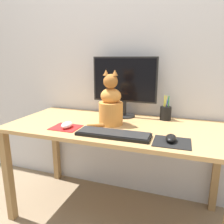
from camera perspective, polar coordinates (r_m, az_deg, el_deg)
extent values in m
plane|color=#847056|center=(1.83, 0.83, -24.93)|extent=(12.00, 12.00, 0.00)
cube|color=silver|center=(1.78, 4.89, 17.21)|extent=(7.00, 0.04, 2.50)
cube|color=tan|center=(1.49, 0.93, -3.88)|extent=(1.47, 0.67, 0.02)
cube|color=olive|center=(1.75, -25.47, -14.99)|extent=(0.05, 0.05, 0.68)
cube|color=olive|center=(2.16, -14.46, -8.50)|extent=(0.05, 0.05, 0.68)
cube|color=olive|center=(1.85, 25.58, -13.45)|extent=(0.05, 0.05, 0.68)
cylinder|color=black|center=(1.71, 3.15, -0.96)|extent=(0.17, 0.17, 0.01)
cylinder|color=black|center=(1.70, 3.18, 0.96)|extent=(0.04, 0.04, 0.11)
cube|color=black|center=(1.66, 3.28, 8.45)|extent=(0.50, 0.02, 0.34)
cube|color=black|center=(1.65, 3.18, 8.42)|extent=(0.47, 0.00, 0.31)
cube|color=black|center=(1.29, 0.35, -5.87)|extent=(0.44, 0.14, 0.02)
cube|color=black|center=(1.28, 0.35, -5.37)|extent=(0.42, 0.13, 0.01)
cube|color=red|center=(1.47, -11.97, -3.95)|extent=(0.18, 0.16, 0.00)
cube|color=black|center=(1.23, 15.39, -7.62)|extent=(0.20, 0.18, 0.00)
ellipsoid|color=white|center=(1.45, -11.68, -3.30)|extent=(0.06, 0.10, 0.04)
ellipsoid|color=black|center=(1.24, 15.11, -6.60)|extent=(0.06, 0.10, 0.04)
cylinder|color=#D6893D|center=(1.49, -0.30, -0.35)|extent=(0.19, 0.19, 0.15)
ellipsoid|color=#D6893D|center=(1.47, -0.31, 4.21)|extent=(0.16, 0.14, 0.11)
sphere|color=#A36028|center=(1.44, -0.40, 8.00)|extent=(0.11, 0.11, 0.10)
cone|color=#A36028|center=(1.44, -1.59, 10.27)|extent=(0.04, 0.04, 0.04)
cone|color=#A36028|center=(1.43, 0.79, 10.24)|extent=(0.04, 0.04, 0.04)
cylinder|color=#A36028|center=(1.45, -2.39, -3.45)|extent=(0.20, 0.12, 0.02)
cylinder|color=black|center=(1.65, 13.81, -0.30)|extent=(0.08, 0.08, 0.10)
cylinder|color=#1E47B2|center=(1.65, 14.14, 1.79)|extent=(0.03, 0.02, 0.14)
cylinder|color=green|center=(1.64, 14.51, 1.71)|extent=(0.01, 0.02, 0.14)
cylinder|color=yellow|center=(1.65, 13.43, 1.84)|extent=(0.01, 0.02, 0.14)
cylinder|color=yellow|center=(1.64, 13.72, 1.77)|extent=(0.02, 0.03, 0.14)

